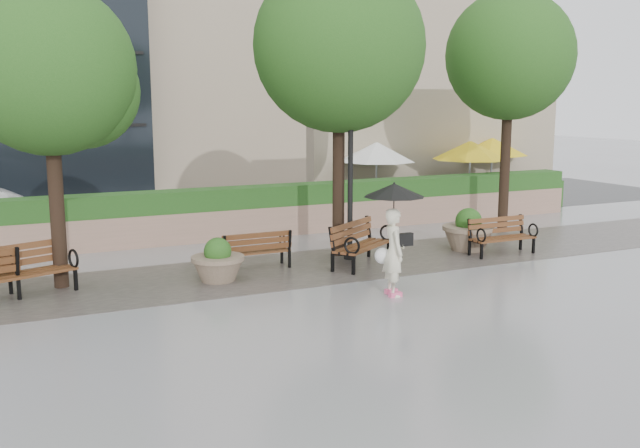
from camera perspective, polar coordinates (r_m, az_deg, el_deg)
name	(u,v)px	position (r m, az deg, el deg)	size (l,w,h in m)	color
ground	(314,310)	(12.53, -0.47, -6.92)	(100.00, 100.00, 0.00)	gray
cobble_strip	(255,273)	(15.21, -5.25, -3.93)	(28.00, 3.20, 0.01)	#383330
hedge_wall	(201,215)	(18.82, -9.49, 0.69)	(24.00, 0.80, 1.35)	#9F7966
cafe_wall	(439,147)	(25.51, 9.52, 6.07)	(10.00, 0.60, 4.00)	tan
cafe_hedge	(464,200)	(23.59, 11.46, 1.93)	(8.00, 0.50, 0.90)	#194B19
asphalt_street	(166,218)	(22.75, -12.22, 0.48)	(40.00, 7.00, 0.00)	black
bench_1	(25,282)	(14.38, -22.52, -4.29)	(1.94, 1.30, 0.97)	brown
bench_2	(254,258)	(15.51, -5.29, -2.73)	(1.57, 0.63, 0.84)	brown
bench_3	(361,253)	(15.80, 3.32, -2.32)	(1.89, 1.60, 0.97)	brown
bench_4	(502,244)	(17.45, 14.33, -1.55)	(1.63, 0.65, 0.87)	brown
planter_left	(218,264)	(14.55, -8.17, -3.21)	(1.07, 1.07, 0.90)	#7F6B56
planter_right	(468,234)	(17.73, 11.76, -0.78)	(1.25, 1.25, 1.05)	#7F6B56
lamppost	(350,188)	(16.20, 2.44, 2.90)	(0.28, 0.28, 3.78)	black
tree_0	(57,76)	(14.57, -20.32, 11.08)	(3.35, 3.24, 5.81)	black
tree_1	(344,52)	(16.67, 1.90, 13.58)	(3.92, 3.90, 6.78)	black
tree_2	(512,61)	(20.91, 15.12, 12.51)	(3.60, 3.53, 6.60)	black
patio_umb_white	(377,152)	(22.86, 4.55, 5.73)	(2.50, 2.50, 2.30)	black
patio_umb_yellow_a	(470,151)	(24.07, 11.93, 5.76)	(2.50, 2.50, 2.30)	black
patio_umb_yellow_b	(492,147)	(26.18, 13.61, 6.01)	(2.50, 2.50, 2.30)	black
pedestrian	(394,228)	(13.30, 5.92, -0.32)	(1.14, 1.14, 2.10)	#EBE5C6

